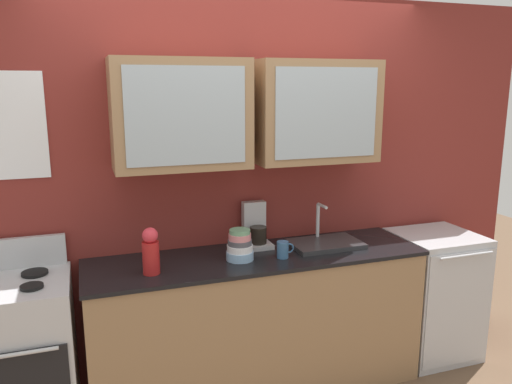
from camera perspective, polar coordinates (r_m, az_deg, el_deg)
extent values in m
cube|color=maroon|center=(3.40, -1.71, 0.27)|extent=(4.36, 0.10, 2.53)
cube|color=#93704C|center=(3.02, -8.49, 8.68)|extent=(0.80, 0.33, 0.64)
cube|color=#9EADB7|center=(2.85, -7.84, 8.50)|extent=(0.68, 0.01, 0.55)
cube|color=#93704C|center=(3.29, 6.69, 9.01)|extent=(0.80, 0.33, 0.64)
cube|color=#9EADB7|center=(3.14, 8.04, 8.82)|extent=(0.68, 0.01, 0.55)
cube|color=#93704C|center=(3.36, 0.20, -14.69)|extent=(2.10, 0.57, 0.89)
cube|color=black|center=(3.18, 0.21, -7.36)|extent=(2.12, 0.59, 0.02)
cube|color=silver|center=(3.24, -25.92, -16.90)|extent=(0.67, 0.54, 0.91)
cylinder|color=silver|center=(2.88, -26.99, -16.28)|extent=(0.54, 0.02, 0.02)
cube|color=silver|center=(3.26, -26.33, -6.30)|extent=(0.64, 0.04, 0.18)
cylinder|color=black|center=(2.94, -24.01, -9.73)|extent=(0.12, 0.12, 0.02)
cylinder|color=black|center=(3.13, -23.73, -8.37)|extent=(0.14, 0.14, 0.02)
cube|color=#2D2D30|center=(3.38, 7.86, -5.82)|extent=(0.46, 0.30, 0.03)
cylinder|color=silver|center=(3.45, 7.00, -3.19)|extent=(0.02, 0.02, 0.23)
cylinder|color=silver|center=(3.37, 7.50, -1.56)|extent=(0.02, 0.12, 0.02)
cylinder|color=#8CB7E0|center=(3.10, -1.83, -7.16)|extent=(0.17, 0.17, 0.05)
cylinder|color=white|center=(3.09, -1.84, -6.45)|extent=(0.16, 0.16, 0.05)
cylinder|color=#4C4C54|center=(3.07, -1.84, -5.81)|extent=(0.15, 0.15, 0.05)
cylinder|color=#D87F84|center=(3.06, -1.85, -5.16)|extent=(0.14, 0.14, 0.05)
cylinder|color=#669972|center=(3.05, -1.85, -4.60)|extent=(0.13, 0.13, 0.04)
cylinder|color=#B21E1E|center=(2.92, -11.78, -7.29)|extent=(0.10, 0.10, 0.19)
sphere|color=#D8333F|center=(2.88, -11.89, -4.81)|extent=(0.09, 0.09, 0.09)
cylinder|color=#38608C|center=(3.12, 3.03, -6.53)|extent=(0.07, 0.07, 0.10)
torus|color=#38608C|center=(3.14, 3.76, -6.35)|extent=(0.06, 0.01, 0.06)
cube|color=silver|center=(3.98, 19.34, -10.83)|extent=(0.56, 0.54, 0.91)
cube|color=silver|center=(3.79, 21.96, -12.22)|extent=(0.54, 0.01, 0.82)
cylinder|color=silver|center=(3.63, 22.72, -6.64)|extent=(0.42, 0.02, 0.02)
cube|color=#B7B7BC|center=(3.34, 0.14, -5.94)|extent=(0.17, 0.20, 0.03)
cylinder|color=black|center=(3.30, 0.26, -4.89)|extent=(0.11, 0.11, 0.11)
cube|color=#B7B7BC|center=(3.36, -0.25, -3.24)|extent=(0.15, 0.06, 0.26)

